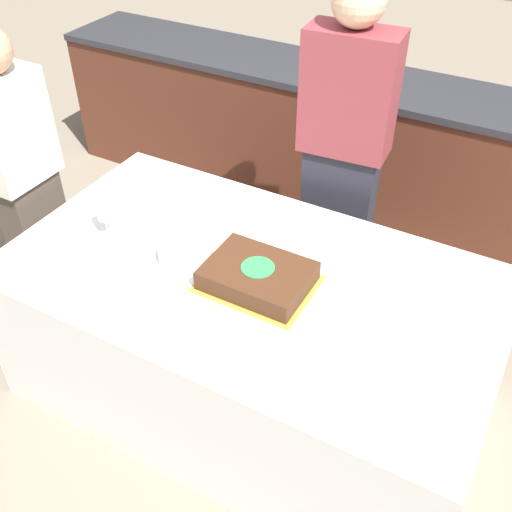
{
  "coord_description": "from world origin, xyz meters",
  "views": [
    {
      "loc": [
        0.9,
        -1.57,
        2.3
      ],
      "look_at": [
        0.03,
        0.0,
        0.84
      ],
      "focal_mm": 42.0,
      "sensor_mm": 36.0,
      "label": 1
    }
  ],
  "objects_px": {
    "cake": "(258,276)",
    "person_seated_left": "(25,182)",
    "plate_stack": "(186,253)",
    "person_cutting_cake": "(343,156)",
    "wine_glass": "(104,211)"
  },
  "relations": [
    {
      "from": "plate_stack",
      "to": "person_seated_left",
      "type": "distance_m",
      "value": 0.94
    },
    {
      "from": "cake",
      "to": "person_cutting_cake",
      "type": "height_order",
      "value": "person_cutting_cake"
    },
    {
      "from": "wine_glass",
      "to": "person_cutting_cake",
      "type": "bearing_deg",
      "value": 50.02
    },
    {
      "from": "plate_stack",
      "to": "person_cutting_cake",
      "type": "distance_m",
      "value": 0.9
    },
    {
      "from": "plate_stack",
      "to": "person_cutting_cake",
      "type": "xyz_separation_m",
      "value": [
        0.34,
        0.83,
        0.13
      ]
    },
    {
      "from": "person_cutting_cake",
      "to": "person_seated_left",
      "type": "xyz_separation_m",
      "value": [
        -1.28,
        -0.78,
        -0.1
      ]
    },
    {
      "from": "person_seated_left",
      "to": "wine_glass",
      "type": "bearing_deg",
      "value": -97.81
    },
    {
      "from": "cake",
      "to": "plate_stack",
      "type": "distance_m",
      "value": 0.34
    },
    {
      "from": "plate_stack",
      "to": "person_seated_left",
      "type": "relative_size",
      "value": 0.15
    },
    {
      "from": "plate_stack",
      "to": "person_cutting_cake",
      "type": "bearing_deg",
      "value": 67.99
    },
    {
      "from": "cake",
      "to": "plate_stack",
      "type": "relative_size",
      "value": 1.95
    },
    {
      "from": "cake",
      "to": "person_seated_left",
      "type": "distance_m",
      "value": 1.28
    },
    {
      "from": "cake",
      "to": "person_seated_left",
      "type": "xyz_separation_m",
      "value": [
        -1.28,
        0.04,
        0.02
      ]
    },
    {
      "from": "wine_glass",
      "to": "person_seated_left",
      "type": "bearing_deg",
      "value": 172.19
    },
    {
      "from": "plate_stack",
      "to": "person_cutting_cake",
      "type": "height_order",
      "value": "person_cutting_cake"
    }
  ]
}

